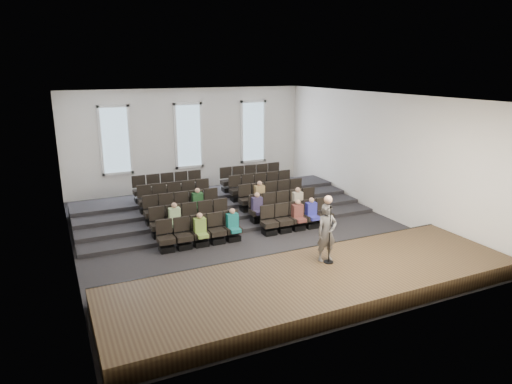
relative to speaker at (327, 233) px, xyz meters
The scene contains 14 objects.
ground 4.64m from the speaker, 98.93° to the left, with size 14.00×14.00×0.00m, color black.
ceiling 5.75m from the speaker, 98.93° to the left, with size 12.00×14.00×0.02m, color white.
wall_back 11.48m from the speaker, 93.46° to the left, with size 12.00×0.04×5.00m, color silver.
wall_front 2.96m from the speaker, 104.66° to the right, with size 12.00×0.04×5.00m, color silver.
wall_left 8.10m from the speaker, 146.83° to the left, with size 0.04×14.00×5.00m, color silver.
wall_right 7.00m from the speaker, 39.44° to the left, with size 0.04×14.00×5.00m, color silver.
stage 1.48m from the speaker, 133.96° to the right, with size 11.80×3.60×0.50m, color #42311C.
stage_lip 1.67m from the speaker, 123.16° to the left, with size 11.80×0.06×0.52m, color black.
risers 7.68m from the speaker, 95.21° to the left, with size 11.80×4.80×0.60m.
seating_rows 6.00m from the speaker, 96.64° to the left, with size 6.80×4.70×1.67m.
windows 11.44m from the speaker, 93.48° to the left, with size 8.44×0.10×3.24m.
audience 4.66m from the speaker, 95.07° to the left, with size 5.45×2.64×1.10m.
speaker is the anchor object (origin of this frame).
mic_stand 0.38m from the speaker, 92.62° to the right, with size 0.29×0.29×1.73m.
Camera 1 is at (-6.36, -14.78, 6.00)m, focal length 32.00 mm.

